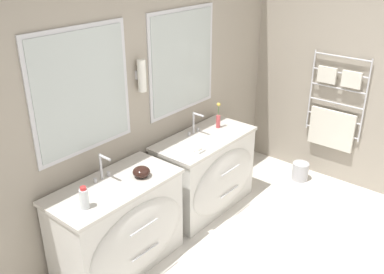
# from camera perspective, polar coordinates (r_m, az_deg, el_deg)

# --- Properties ---
(wall_back) EXTENTS (5.50, 0.16, 2.60)m
(wall_back) POSITION_cam_1_polar(r_m,az_deg,el_deg) (3.99, -6.35, 5.45)
(wall_back) COLOR #9E9384
(wall_back) RESTS_ON ground_plane
(wall_right) EXTENTS (0.13, 3.72, 2.60)m
(wall_right) POSITION_cam_1_polar(r_m,az_deg,el_deg) (5.07, 18.77, 8.24)
(wall_right) COLOR #9E9384
(wall_right) RESTS_ON ground_plane
(vanity_left) EXTENTS (1.13, 0.62, 0.81)m
(vanity_left) POSITION_cam_1_polar(r_m,az_deg,el_deg) (3.75, -9.54, -11.71)
(vanity_left) COLOR silver
(vanity_left) RESTS_ON ground_plane
(vanity_right) EXTENTS (1.13, 0.62, 0.81)m
(vanity_right) POSITION_cam_1_polar(r_m,az_deg,el_deg) (4.48, 2.00, -4.78)
(vanity_right) COLOR silver
(vanity_right) RESTS_ON ground_plane
(faucet_left) EXTENTS (0.17, 0.14, 0.23)m
(faucet_left) POSITION_cam_1_polar(r_m,az_deg,el_deg) (3.58, -11.88, -3.96)
(faucet_left) COLOR silver
(faucet_left) RESTS_ON vanity_left
(faucet_right) EXTENTS (0.17, 0.14, 0.23)m
(faucet_right) POSITION_cam_1_polar(r_m,az_deg,el_deg) (4.34, 0.37, 1.85)
(faucet_right) COLOR silver
(faucet_right) RESTS_ON vanity_right
(toiletry_bottle) EXTENTS (0.07, 0.07, 0.18)m
(toiletry_bottle) POSITION_cam_1_polar(r_m,az_deg,el_deg) (3.27, -14.17, -7.92)
(toiletry_bottle) COLOR silver
(toiletry_bottle) RESTS_ON vanity_left
(amenity_bowl) EXTENTS (0.15, 0.15, 0.09)m
(amenity_bowl) POSITION_cam_1_polar(r_m,az_deg,el_deg) (3.61, -6.76, -4.63)
(amenity_bowl) COLOR black
(amenity_bowl) RESTS_ON vanity_left
(flower_vase) EXTENTS (0.04, 0.04, 0.28)m
(flower_vase) POSITION_cam_1_polar(r_m,az_deg,el_deg) (4.50, 3.52, 2.51)
(flower_vase) COLOR #CC4C51
(flower_vase) RESTS_ON vanity_right
(soap_dish) EXTENTS (0.09, 0.07, 0.04)m
(soap_dish) POSITION_cam_1_polar(r_m,az_deg,el_deg) (4.01, 1.02, -1.78)
(soap_dish) COLOR white
(soap_dish) RESTS_ON vanity_right
(waste_bin) EXTENTS (0.20, 0.20, 0.22)m
(waste_bin) POSITION_cam_1_polar(r_m,az_deg,el_deg) (5.28, 14.23, -4.39)
(waste_bin) COLOR #B7B7BC
(waste_bin) RESTS_ON ground_plane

